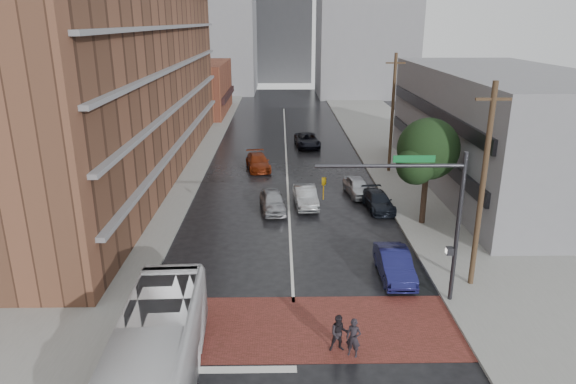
{
  "coord_description": "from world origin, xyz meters",
  "views": [
    {
      "loc": [
        -0.59,
        -18.47,
        12.49
      ],
      "look_at": [
        -0.16,
        8.3,
        3.5
      ],
      "focal_mm": 32.0,
      "sensor_mm": 36.0,
      "label": 1
    }
  ],
  "objects_px": {
    "pedestrian_b": "(339,333)",
    "suv_travel": "(307,140)",
    "transit_bus": "(151,372)",
    "car_parked_mid": "(378,201)",
    "pedestrian_a": "(353,338)",
    "car_parked_far": "(358,187)",
    "car_travel_b": "(306,197)",
    "car_parked_near": "(394,264)",
    "car_travel_a": "(273,201)",
    "car_travel_c": "(258,162)"
  },
  "relations": [
    {
      "from": "pedestrian_b",
      "to": "suv_travel",
      "type": "relative_size",
      "value": 0.31
    },
    {
      "from": "transit_bus",
      "to": "car_parked_mid",
      "type": "bearing_deg",
      "value": 57.68
    },
    {
      "from": "pedestrian_a",
      "to": "car_parked_far",
      "type": "xyz_separation_m",
      "value": [
        2.98,
        19.43,
        -0.14
      ]
    },
    {
      "from": "pedestrian_a",
      "to": "car_parked_mid",
      "type": "distance_m",
      "value": 16.83
    },
    {
      "from": "car_travel_b",
      "to": "suv_travel",
      "type": "relative_size",
      "value": 0.84
    },
    {
      "from": "car_parked_near",
      "to": "car_parked_far",
      "type": "bearing_deg",
      "value": 90.09
    },
    {
      "from": "car_travel_b",
      "to": "car_parked_far",
      "type": "height_order",
      "value": "car_travel_b"
    },
    {
      "from": "transit_bus",
      "to": "car_parked_mid",
      "type": "height_order",
      "value": "transit_bus"
    },
    {
      "from": "suv_travel",
      "to": "car_parked_mid",
      "type": "height_order",
      "value": "suv_travel"
    },
    {
      "from": "pedestrian_b",
      "to": "car_travel_a",
      "type": "height_order",
      "value": "pedestrian_b"
    },
    {
      "from": "car_travel_a",
      "to": "suv_travel",
      "type": "distance_m",
      "value": 19.09
    },
    {
      "from": "car_travel_a",
      "to": "car_travel_c",
      "type": "relative_size",
      "value": 0.89
    },
    {
      "from": "suv_travel",
      "to": "car_parked_near",
      "type": "relative_size",
      "value": 1.17
    },
    {
      "from": "transit_bus",
      "to": "car_travel_c",
      "type": "distance_m",
      "value": 29.59
    },
    {
      "from": "pedestrian_b",
      "to": "car_parked_near",
      "type": "xyz_separation_m",
      "value": [
        3.49,
        6.11,
        -0.07
      ]
    },
    {
      "from": "transit_bus",
      "to": "car_parked_near",
      "type": "relative_size",
      "value": 2.58
    },
    {
      "from": "pedestrian_a",
      "to": "car_parked_far",
      "type": "relative_size",
      "value": 0.41
    },
    {
      "from": "pedestrian_a",
      "to": "pedestrian_b",
      "type": "height_order",
      "value": "pedestrian_a"
    },
    {
      "from": "pedestrian_b",
      "to": "suv_travel",
      "type": "bearing_deg",
      "value": 87.55
    },
    {
      "from": "car_travel_b",
      "to": "car_travel_c",
      "type": "bearing_deg",
      "value": 107.21
    },
    {
      "from": "transit_bus",
      "to": "car_parked_mid",
      "type": "distance_m",
      "value": 22.19
    },
    {
      "from": "pedestrian_a",
      "to": "car_travel_a",
      "type": "xyz_separation_m",
      "value": [
        -3.33,
        16.18,
        -0.12
      ]
    },
    {
      "from": "car_parked_far",
      "to": "suv_travel",
      "type": "bearing_deg",
      "value": 93.04
    },
    {
      "from": "car_parked_mid",
      "to": "car_parked_far",
      "type": "distance_m",
      "value": 3.23
    },
    {
      "from": "car_travel_a",
      "to": "car_travel_c",
      "type": "xyz_separation_m",
      "value": [
        -1.42,
        10.43,
        -0.03
      ]
    },
    {
      "from": "car_parked_near",
      "to": "car_parked_mid",
      "type": "bearing_deg",
      "value": 84.37
    },
    {
      "from": "pedestrian_b",
      "to": "car_travel_c",
      "type": "distance_m",
      "value": 26.59
    },
    {
      "from": "car_travel_a",
      "to": "car_parked_far",
      "type": "bearing_deg",
      "value": 20.41
    },
    {
      "from": "car_parked_near",
      "to": "car_parked_mid",
      "type": "height_order",
      "value": "car_parked_near"
    },
    {
      "from": "car_travel_b",
      "to": "transit_bus",
      "type": "bearing_deg",
      "value": -111.01
    },
    {
      "from": "pedestrian_b",
      "to": "car_travel_c",
      "type": "xyz_separation_m",
      "value": [
        -4.24,
        26.25,
        -0.12
      ]
    },
    {
      "from": "car_parked_far",
      "to": "car_travel_a",
      "type": "bearing_deg",
      "value": -160.55
    },
    {
      "from": "pedestrian_b",
      "to": "car_parked_near",
      "type": "distance_m",
      "value": 7.04
    },
    {
      "from": "car_travel_b",
      "to": "car_parked_far",
      "type": "relative_size",
      "value": 1.07
    },
    {
      "from": "car_travel_b",
      "to": "car_parked_mid",
      "type": "distance_m",
      "value": 5.06
    },
    {
      "from": "car_travel_a",
      "to": "car_parked_near",
      "type": "xyz_separation_m",
      "value": [
        6.31,
        -9.71,
        0.02
      ]
    },
    {
      "from": "car_travel_b",
      "to": "car_parked_mid",
      "type": "height_order",
      "value": "car_travel_b"
    },
    {
      "from": "suv_travel",
      "to": "pedestrian_a",
      "type": "bearing_deg",
      "value": -94.59
    },
    {
      "from": "car_travel_c",
      "to": "car_parked_mid",
      "type": "bearing_deg",
      "value": -59.31
    },
    {
      "from": "pedestrian_b",
      "to": "car_parked_near",
      "type": "height_order",
      "value": "pedestrian_b"
    },
    {
      "from": "car_travel_b",
      "to": "car_travel_c",
      "type": "height_order",
      "value": "car_travel_b"
    },
    {
      "from": "pedestrian_b",
      "to": "car_travel_a",
      "type": "distance_m",
      "value": 16.07
    },
    {
      "from": "pedestrian_a",
      "to": "car_travel_b",
      "type": "relative_size",
      "value": 0.38
    },
    {
      "from": "transit_bus",
      "to": "car_parked_near",
      "type": "xyz_separation_m",
      "value": [
        10.05,
        9.34,
        -0.84
      ]
    },
    {
      "from": "transit_bus",
      "to": "suv_travel",
      "type": "relative_size",
      "value": 2.21
    },
    {
      "from": "car_travel_c",
      "to": "transit_bus",
      "type": "bearing_deg",
      "value": -104.18
    },
    {
      "from": "pedestrian_a",
      "to": "car_parked_near",
      "type": "bearing_deg",
      "value": 89.57
    },
    {
      "from": "transit_bus",
      "to": "car_travel_c",
      "type": "bearing_deg",
      "value": 83.05
    },
    {
      "from": "pedestrian_b",
      "to": "car_travel_b",
      "type": "relative_size",
      "value": 0.37
    },
    {
      "from": "car_travel_c",
      "to": "car_parked_far",
      "type": "relative_size",
      "value": 1.16
    }
  ]
}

